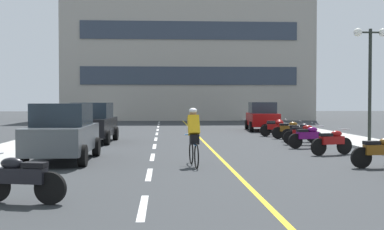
{
  "coord_description": "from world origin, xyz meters",
  "views": [
    {
      "loc": [
        -1.64,
        -2.89,
        1.89
      ],
      "look_at": [
        -0.27,
        20.72,
        1.23
      ],
      "focal_mm": 46.9,
      "sensor_mm": 36.0,
      "label": 1
    }
  ],
  "objects_px": {
    "parked_car_near": "(63,132)",
    "parked_car_far": "(262,116)",
    "motorcycle_8": "(300,132)",
    "motorcycle_7": "(303,134)",
    "parked_car_mid": "(93,122)",
    "motorcycle_6": "(308,136)",
    "motorcycle_10": "(276,128)",
    "motorcycle_11": "(276,126)",
    "motorcycle_9": "(289,130)",
    "motorcycle_2": "(21,178)",
    "motorcycle_4": "(380,151)",
    "cyclist_rider": "(194,136)",
    "motorcycle_5": "(332,142)",
    "street_lamp_mid": "(370,58)"
  },
  "relations": [
    {
      "from": "motorcycle_4",
      "to": "motorcycle_5",
      "type": "relative_size",
      "value": 1.04
    },
    {
      "from": "parked_car_far",
      "to": "motorcycle_9",
      "type": "xyz_separation_m",
      "value": [
        -0.07,
        -7.17,
        -0.44
      ]
    },
    {
      "from": "parked_car_mid",
      "to": "motorcycle_6",
      "type": "xyz_separation_m",
      "value": [
        9.01,
        -3.35,
        -0.44
      ]
    },
    {
      "from": "parked_car_near",
      "to": "parked_car_mid",
      "type": "height_order",
      "value": "same"
    },
    {
      "from": "motorcycle_8",
      "to": "cyclist_rider",
      "type": "height_order",
      "value": "cyclist_rider"
    },
    {
      "from": "motorcycle_2",
      "to": "motorcycle_8",
      "type": "bearing_deg",
      "value": 56.38
    },
    {
      "from": "parked_car_near",
      "to": "parked_car_far",
      "type": "bearing_deg",
      "value": 59.06
    },
    {
      "from": "parked_car_far",
      "to": "motorcycle_2",
      "type": "bearing_deg",
      "value": -111.77
    },
    {
      "from": "parked_car_mid",
      "to": "parked_car_near",
      "type": "bearing_deg",
      "value": -89.56
    },
    {
      "from": "motorcycle_9",
      "to": "motorcycle_7",
      "type": "bearing_deg",
      "value": -94.29
    },
    {
      "from": "motorcycle_2",
      "to": "motorcycle_5",
      "type": "height_order",
      "value": "same"
    },
    {
      "from": "parked_car_near",
      "to": "parked_car_mid",
      "type": "relative_size",
      "value": 0.99
    },
    {
      "from": "motorcycle_2",
      "to": "motorcycle_7",
      "type": "relative_size",
      "value": 0.99
    },
    {
      "from": "parked_car_near",
      "to": "motorcycle_10",
      "type": "relative_size",
      "value": 2.48
    },
    {
      "from": "street_lamp_mid",
      "to": "parked_car_mid",
      "type": "height_order",
      "value": "street_lamp_mid"
    },
    {
      "from": "motorcycle_8",
      "to": "motorcycle_10",
      "type": "relative_size",
      "value": 0.98
    },
    {
      "from": "motorcycle_9",
      "to": "street_lamp_mid",
      "type": "bearing_deg",
      "value": -54.25
    },
    {
      "from": "motorcycle_9",
      "to": "motorcycle_10",
      "type": "height_order",
      "value": "same"
    },
    {
      "from": "motorcycle_11",
      "to": "cyclist_rider",
      "type": "distance_m",
      "value": 14.45
    },
    {
      "from": "motorcycle_2",
      "to": "motorcycle_4",
      "type": "bearing_deg",
      "value": 26.83
    },
    {
      "from": "motorcycle_6",
      "to": "motorcycle_8",
      "type": "xyz_separation_m",
      "value": [
        0.53,
        3.07,
        0.0
      ]
    },
    {
      "from": "street_lamp_mid",
      "to": "motorcycle_7",
      "type": "xyz_separation_m",
      "value": [
        -2.84,
        0.19,
        -3.25
      ]
    },
    {
      "from": "parked_car_mid",
      "to": "motorcycle_11",
      "type": "distance_m",
      "value": 10.71
    },
    {
      "from": "cyclist_rider",
      "to": "motorcycle_8",
      "type": "bearing_deg",
      "value": 56.67
    },
    {
      "from": "motorcycle_8",
      "to": "parked_car_far",
      "type": "bearing_deg",
      "value": 89.84
    },
    {
      "from": "motorcycle_6",
      "to": "motorcycle_9",
      "type": "xyz_separation_m",
      "value": [
        0.49,
        4.9,
        0.0
      ]
    },
    {
      "from": "parked_car_mid",
      "to": "motorcycle_10",
      "type": "height_order",
      "value": "parked_car_mid"
    },
    {
      "from": "parked_car_far",
      "to": "motorcycle_10",
      "type": "height_order",
      "value": "parked_car_far"
    },
    {
      "from": "motorcycle_6",
      "to": "motorcycle_10",
      "type": "distance_m",
      "value": 6.67
    },
    {
      "from": "motorcycle_5",
      "to": "motorcycle_6",
      "type": "bearing_deg",
      "value": 92.54
    },
    {
      "from": "motorcycle_8",
      "to": "motorcycle_7",
      "type": "bearing_deg",
      "value": -100.68
    },
    {
      "from": "motorcycle_9",
      "to": "parked_car_far",
      "type": "bearing_deg",
      "value": 89.47
    },
    {
      "from": "parked_car_far",
      "to": "motorcycle_2",
      "type": "distance_m",
      "value": 24.17
    },
    {
      "from": "parked_car_mid",
      "to": "motorcycle_11",
      "type": "xyz_separation_m",
      "value": [
        9.55,
        4.82,
        -0.44
      ]
    },
    {
      "from": "parked_car_far",
      "to": "motorcycle_10",
      "type": "distance_m",
      "value": 5.43
    },
    {
      "from": "motorcycle_11",
      "to": "motorcycle_6",
      "type": "bearing_deg",
      "value": -93.79
    },
    {
      "from": "motorcycle_7",
      "to": "motorcycle_10",
      "type": "distance_m",
      "value": 5.17
    },
    {
      "from": "motorcycle_7",
      "to": "motorcycle_10",
      "type": "bearing_deg",
      "value": 90.19
    },
    {
      "from": "motorcycle_4",
      "to": "motorcycle_5",
      "type": "bearing_deg",
      "value": 93.44
    },
    {
      "from": "motorcycle_11",
      "to": "street_lamp_mid",
      "type": "bearing_deg",
      "value": -69.77
    },
    {
      "from": "street_lamp_mid",
      "to": "motorcycle_9",
      "type": "distance_m",
      "value": 5.49
    },
    {
      "from": "motorcycle_2",
      "to": "motorcycle_9",
      "type": "relative_size",
      "value": 0.99
    },
    {
      "from": "motorcycle_8",
      "to": "motorcycle_2",
      "type": "bearing_deg",
      "value": -123.62
    },
    {
      "from": "parked_car_far",
      "to": "motorcycle_10",
      "type": "bearing_deg",
      "value": -93.59
    },
    {
      "from": "parked_car_near",
      "to": "parked_car_far",
      "type": "xyz_separation_m",
      "value": [
        9.51,
        15.86,
        0.0
      ]
    },
    {
      "from": "street_lamp_mid",
      "to": "motorcycle_5",
      "type": "height_order",
      "value": "street_lamp_mid"
    },
    {
      "from": "motorcycle_2",
      "to": "motorcycle_6",
      "type": "height_order",
      "value": "same"
    },
    {
      "from": "parked_car_mid",
      "to": "motorcycle_8",
      "type": "relative_size",
      "value": 2.57
    },
    {
      "from": "motorcycle_7",
      "to": "motorcycle_8",
      "type": "distance_m",
      "value": 1.59
    },
    {
      "from": "motorcycle_7",
      "to": "motorcycle_11",
      "type": "relative_size",
      "value": 1.03
    }
  ]
}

